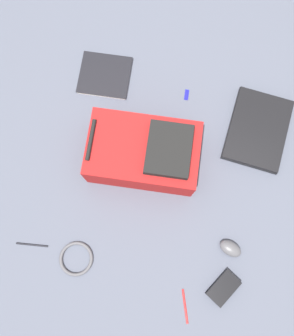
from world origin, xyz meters
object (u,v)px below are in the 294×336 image
(computer_mouse, at_px, (230,248))
(pen_blue, at_px, (32,245))
(laptop, at_px, (258,129))
(power_brick, at_px, (223,288))
(backpack, at_px, (145,153))
(usb_stick, at_px, (187,95))
(pen_black, at_px, (185,306))
(book_blue, at_px, (105,75))
(cable_coil, at_px, (76,259))

(computer_mouse, xyz_separation_m, pen_blue, (-0.27, 0.79, -0.02))
(laptop, xyz_separation_m, power_brick, (-0.71, -0.06, -0.00))
(backpack, relative_size, power_brick, 3.77)
(power_brick, xyz_separation_m, usb_stick, (0.76, 0.41, -0.01))
(laptop, bearing_deg, computer_mouse, -176.35)
(computer_mouse, height_order, power_brick, computer_mouse)
(power_brick, distance_m, pen_black, 0.17)
(book_blue, height_order, pen_black, book_blue)
(book_blue, bearing_deg, cable_coil, -166.87)
(computer_mouse, bearing_deg, usb_stick, 43.90)
(book_blue, xyz_separation_m, power_brick, (-0.72, -0.80, 0.00))
(computer_mouse, height_order, usb_stick, computer_mouse)
(laptop, bearing_deg, backpack, 124.27)
(backpack, xyz_separation_m, usb_stick, (0.35, -0.08, -0.09))
(pen_blue, bearing_deg, pen_black, -91.08)
(pen_blue, distance_m, usb_stick, 0.96)
(computer_mouse, relative_size, pen_blue, 0.70)
(power_brick, bearing_deg, cable_coil, 99.06)
(laptop, xyz_separation_m, usb_stick, (0.06, 0.36, -0.01))
(laptop, bearing_deg, pen_blue, 137.11)
(pen_blue, bearing_deg, usb_stick, -24.65)
(laptop, relative_size, computer_mouse, 3.82)
(pen_blue, xyz_separation_m, usb_stick, (0.87, -0.40, -0.00))
(computer_mouse, bearing_deg, cable_coil, 124.41)
(pen_blue, bearing_deg, laptop, -42.89)
(book_blue, relative_size, usb_stick, 5.34)
(book_blue, height_order, usb_stick, book_blue)
(usb_stick, bearing_deg, cable_coil, 166.83)
(computer_mouse, distance_m, pen_blue, 0.84)
(laptop, distance_m, cable_coil, 0.98)
(backpack, distance_m, usb_stick, 0.37)
(cable_coil, xyz_separation_m, pen_black, (-0.02, -0.49, -0.00))
(cable_coil, distance_m, pen_blue, 0.20)
(cable_coil, xyz_separation_m, pen_blue, (-0.01, 0.20, -0.00))
(computer_mouse, relative_size, cable_coil, 0.67)
(computer_mouse, distance_m, power_brick, 0.16)
(power_brick, bearing_deg, usb_stick, 28.37)
(book_blue, bearing_deg, pen_blue, 179.50)
(backpack, height_order, pen_blue, backpack)
(backpack, height_order, cable_coil, backpack)
(cable_coil, bearing_deg, backpack, -13.56)
(power_brick, bearing_deg, pen_black, 134.58)
(book_blue, height_order, pen_blue, book_blue)
(power_brick, height_order, pen_black, power_brick)
(book_blue, height_order, power_brick, power_brick)
(power_brick, bearing_deg, laptop, 4.46)
(computer_mouse, xyz_separation_m, cable_coil, (-0.26, 0.59, -0.01))
(laptop, height_order, pen_black, laptop)
(backpack, relative_size, pen_blue, 3.71)
(power_brick, bearing_deg, backpack, 50.22)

